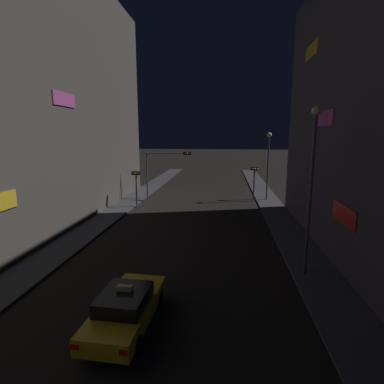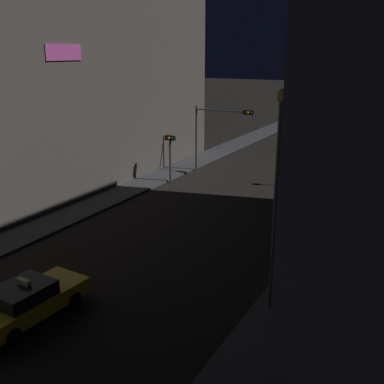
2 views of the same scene
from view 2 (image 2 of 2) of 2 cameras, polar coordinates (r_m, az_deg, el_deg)
name	(u,v)px [view 2 (image 2 of 2)]	position (r m, az deg, el deg)	size (l,w,h in m)	color
sidewalk_left	(165,174)	(35.56, -3.38, 2.23)	(2.41, 61.20, 0.13)	#424247
sidewalk_right	(356,202)	(30.71, 19.90, -1.24)	(2.41, 61.20, 0.13)	#424247
building_facade_left	(16,38)	(30.88, -21.21, 17.52)	(7.54, 35.44, 20.00)	#514C47
taxi	(27,301)	(17.69, -19.96, -12.73)	(2.01, 4.53, 1.62)	yellow
traffic_light_overhead	(218,126)	(35.26, 3.26, 8.32)	(4.84, 0.42, 5.21)	#47474C
traffic_light_left_kerb	(170,148)	(32.92, -2.78, 5.51)	(0.80, 0.42, 3.58)	#47474C
traffic_light_right_kerb	(347,152)	(33.49, 18.85, 4.81)	(0.80, 0.42, 3.59)	#47474C
street_lamp_near_block	(277,180)	(15.79, 10.62, 1.49)	(0.43, 0.43, 7.97)	#47474C
street_lamp_far_block	(369,121)	(32.51, 21.36, 8.33)	(0.50, 0.50, 6.98)	#47474C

